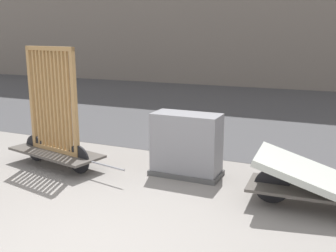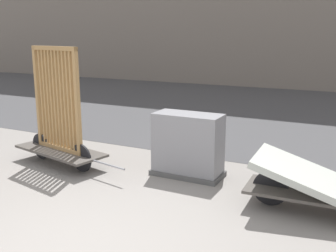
# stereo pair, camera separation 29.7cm
# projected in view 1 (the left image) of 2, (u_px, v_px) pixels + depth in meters

# --- Properties ---
(road_strip) EXTENTS (56.00, 10.46, 0.01)m
(road_strip) POSITION_uv_depth(u_px,v_px,m) (257.00, 110.00, 12.04)
(road_strip) COLOR #424244
(road_strip) RESTS_ON ground_plane
(bike_cart_with_bedframe) EXTENTS (2.50, 1.03, 2.07)m
(bike_cart_with_bedframe) POSITION_uv_depth(u_px,v_px,m) (54.00, 128.00, 6.71)
(bike_cart_with_bedframe) COLOR #4C4742
(bike_cart_with_bedframe) RESTS_ON ground_plane
(bike_cart_with_mattress) EXTENTS (2.49, 1.01, 0.73)m
(bike_cart_with_mattress) POSITION_uv_depth(u_px,v_px,m) (318.00, 182.00, 5.10)
(bike_cart_with_mattress) COLOR #4C4742
(bike_cart_with_mattress) RESTS_ON ground_plane
(utility_cabinet) EXTENTS (1.15, 0.56, 1.03)m
(utility_cabinet) POSITION_uv_depth(u_px,v_px,m) (186.00, 147.00, 6.35)
(utility_cabinet) COLOR #4C4C4C
(utility_cabinet) RESTS_ON ground_plane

